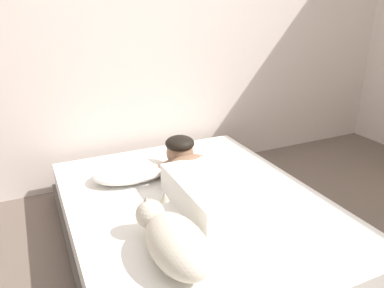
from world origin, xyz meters
The scene contains 8 objects.
ground_plane centered at (0.00, 0.00, 0.00)m, with size 13.33×13.33×0.00m, color #66564C.
back_wall centered at (0.00, 1.39, 1.25)m, with size 4.67×0.12×2.50m.
bed centered at (-0.16, 0.29, 0.14)m, with size 1.52×1.91×0.29m.
pillow centered at (-0.44, 0.74, 0.34)m, with size 0.52×0.32×0.11m, color white.
person_lying centered at (-0.10, 0.33, 0.39)m, with size 0.43×0.92×0.27m.
dog centered at (-0.49, -0.15, 0.39)m, with size 0.26×0.57×0.21m.
coffee_cup centered at (-0.02, 0.68, 0.33)m, with size 0.12×0.09×0.07m.
cell_phone centered at (-0.08, 0.40, 0.29)m, with size 0.07×0.14×0.01m, color black.
Camera 1 is at (-1.02, -1.48, 1.43)m, focal length 34.69 mm.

